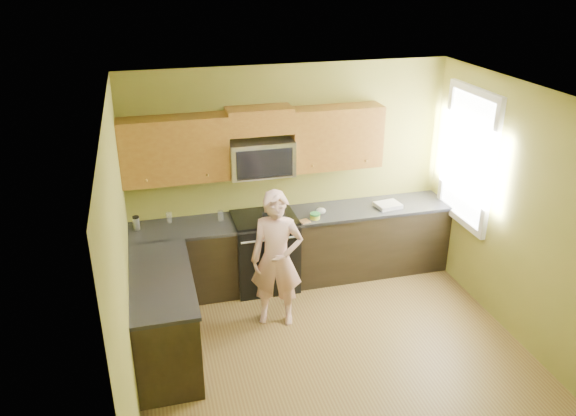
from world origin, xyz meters
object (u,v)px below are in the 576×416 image
object	(u,v)px
frying_pan	(274,218)
butter_tub	(315,219)
stove	(265,251)
travel_mug	(137,229)
woman	(277,259)
microwave	(261,174)

from	to	relation	value
frying_pan	butter_tub	distance (m)	0.50
stove	travel_mug	distance (m)	1.56
woman	butter_tub	xyz separation A→B (m)	(0.64, 0.64, 0.13)
frying_pan	butter_tub	world-z (taller)	frying_pan
microwave	woman	size ratio (longest dim) A/B	0.48
stove	frying_pan	world-z (taller)	frying_pan
stove	woman	xyz separation A→B (m)	(-0.04, -0.79, 0.32)
frying_pan	travel_mug	distance (m)	1.61
microwave	travel_mug	distance (m)	1.59
microwave	frying_pan	distance (m)	0.55
stove	microwave	world-z (taller)	microwave
butter_tub	travel_mug	bearing A→B (deg)	173.45
frying_pan	butter_tub	size ratio (longest dim) A/B	3.93
stove	travel_mug	world-z (taller)	travel_mug
microwave	travel_mug	xyz separation A→B (m)	(-1.50, -0.04, -0.53)
woman	frying_pan	distance (m)	0.74
stove	butter_tub	world-z (taller)	butter_tub
stove	woman	distance (m)	0.86
travel_mug	microwave	bearing A→B (deg)	1.43
woman	frying_pan	bearing A→B (deg)	96.82
frying_pan	butter_tub	bearing A→B (deg)	-29.83
woman	travel_mug	world-z (taller)	woman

